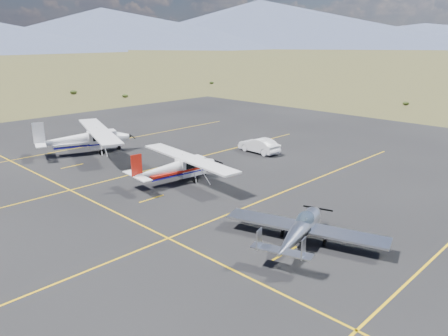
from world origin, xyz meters
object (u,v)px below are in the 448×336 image
aircraft_low_wing (301,229)px  aircraft_cessna (177,167)px  sedan (259,145)px  aircraft_plain (85,138)px

aircraft_low_wing → aircraft_cessna: bearing=63.5°
aircraft_low_wing → aircraft_cessna: (2.09, 12.45, 0.28)m
sedan → aircraft_plain: bearing=-41.2°
aircraft_cessna → sedan: bearing=13.2°
aircraft_cessna → aircraft_plain: size_ratio=0.85×
aircraft_cessna → sedan: size_ratio=2.54×
sedan → aircraft_low_wing: bearing=50.0°
aircraft_low_wing → aircraft_plain: aircraft_plain is taller
aircraft_cessna → aircraft_plain: 12.53m
aircraft_cessna → aircraft_low_wing: bearing=-92.8°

